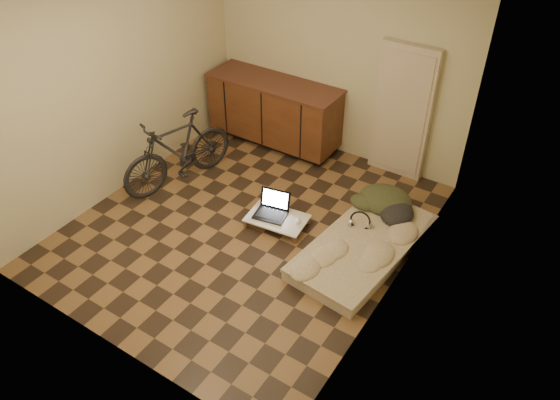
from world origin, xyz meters
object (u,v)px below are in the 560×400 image
Objects in this scene: laptop at (272,209)px; bicycle at (177,147)px; lap_desk at (277,218)px; futon at (364,246)px.

bicycle is at bearing 167.70° from laptop.
lap_desk is 1.74× the size of laptop.
lap_desk is at bearing 12.81° from bicycle.
futon is 1.12m from laptop.
lap_desk is (-1.02, -0.13, 0.02)m from futon.
bicycle is 2.19× the size of lap_desk.
laptop is (-0.09, 0.04, 0.06)m from lap_desk.
futon is (2.50, 0.07, -0.43)m from bicycle.
bicycle reaches higher than laptop.
laptop is at bearing -169.00° from futon.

